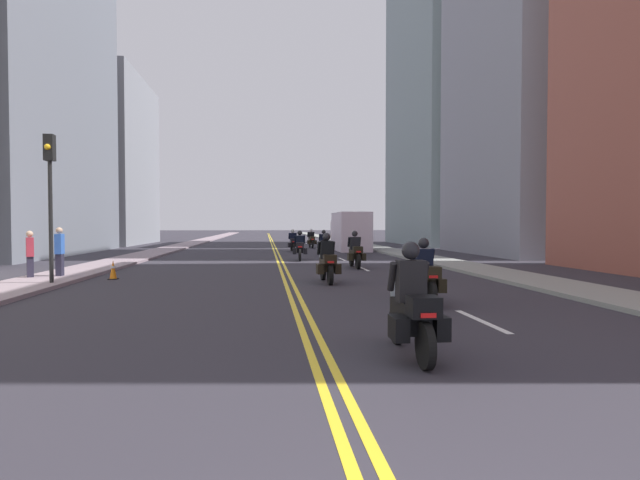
% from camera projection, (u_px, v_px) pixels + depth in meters
% --- Properties ---
extents(ground_plane, '(264.00, 264.00, 0.00)m').
position_uv_depth(ground_plane, '(273.00, 244.00, 49.28)').
color(ground_plane, '#2E2B34').
extents(sidewalk_left, '(2.24, 144.00, 0.12)m').
position_uv_depth(sidewalk_left, '(189.00, 244.00, 48.40)').
color(sidewalk_left, gray).
rests_on(sidewalk_left, ground).
extents(sidewalk_right, '(2.24, 144.00, 0.12)m').
position_uv_depth(sidewalk_right, '(354.00, 243.00, 50.15)').
color(sidewalk_right, gray).
rests_on(sidewalk_right, ground).
extents(centreline_yellow_inner, '(0.12, 132.00, 0.01)m').
position_uv_depth(centreline_yellow_inner, '(272.00, 244.00, 49.26)').
color(centreline_yellow_inner, yellow).
rests_on(centreline_yellow_inner, ground).
extents(centreline_yellow_outer, '(0.12, 132.00, 0.01)m').
position_uv_depth(centreline_yellow_outer, '(274.00, 244.00, 49.29)').
color(centreline_yellow_outer, yellow).
rests_on(centreline_yellow_outer, ground).
extents(lane_dashes_white, '(0.14, 56.40, 0.01)m').
position_uv_depth(lane_dashes_white, '(334.00, 256.00, 30.78)').
color(lane_dashes_white, silver).
rests_on(lane_dashes_white, ground).
extents(building_left_1, '(6.11, 17.56, 24.79)m').
position_uv_depth(building_left_1, '(27.00, 58.00, 31.65)').
color(building_left_1, slate).
rests_on(building_left_1, ground).
extents(building_right_1, '(6.67, 12.18, 28.14)m').
position_uv_depth(building_right_1, '(523.00, 37.00, 32.58)').
color(building_right_1, gray).
rests_on(building_right_1, ground).
extents(building_left_2, '(7.80, 14.10, 16.20)m').
position_uv_depth(building_left_2, '(104.00, 162.00, 49.41)').
color(building_left_2, gray).
rests_on(building_left_2, ground).
extents(building_right_2, '(7.58, 15.57, 26.61)m').
position_uv_depth(building_right_2, '(443.00, 106.00, 48.48)').
color(building_right_2, gray).
rests_on(building_right_2, ground).
extents(motorcycle_0, '(0.76, 2.08, 1.66)m').
position_uv_depth(motorcycle_0, '(412.00, 311.00, 7.16)').
color(motorcycle_0, black).
rests_on(motorcycle_0, ground).
extents(motorcycle_1, '(0.78, 2.10, 1.58)m').
position_uv_depth(motorcycle_1, '(425.00, 276.00, 12.08)').
color(motorcycle_1, black).
rests_on(motorcycle_1, ground).
extents(motorcycle_2, '(0.78, 2.10, 1.64)m').
position_uv_depth(motorcycle_2, '(327.00, 263.00, 16.40)').
color(motorcycle_2, black).
rests_on(motorcycle_2, ground).
extents(motorcycle_3, '(0.76, 2.22, 1.64)m').
position_uv_depth(motorcycle_3, '(355.00, 253.00, 22.07)').
color(motorcycle_3, black).
rests_on(motorcycle_3, ground).
extents(motorcycle_4, '(0.78, 2.23, 1.60)m').
position_uv_depth(motorcycle_4, '(300.00, 248.00, 26.79)').
color(motorcycle_4, black).
rests_on(motorcycle_4, ground).
extents(motorcycle_5, '(0.77, 2.25, 1.59)m').
position_uv_depth(motorcycle_5, '(324.00, 245.00, 31.25)').
color(motorcycle_5, black).
rests_on(motorcycle_5, ground).
extents(motorcycle_6, '(0.78, 2.25, 1.60)m').
position_uv_depth(motorcycle_6, '(293.00, 243.00, 35.75)').
color(motorcycle_6, black).
rests_on(motorcycle_6, ground).
extents(motorcycle_7, '(0.78, 2.17, 1.58)m').
position_uv_depth(motorcycle_7, '(311.00, 240.00, 41.31)').
color(motorcycle_7, black).
rests_on(motorcycle_7, ground).
extents(traffic_cone_0, '(0.30, 0.30, 0.67)m').
position_uv_depth(traffic_cone_0, '(113.00, 270.00, 17.49)').
color(traffic_cone_0, black).
rests_on(traffic_cone_0, ground).
extents(traffic_light_near, '(0.28, 0.38, 4.65)m').
position_uv_depth(traffic_light_near, '(50.00, 182.00, 15.38)').
color(traffic_light_near, black).
rests_on(traffic_light_near, ground).
extents(pedestrian_0, '(0.23, 0.37, 1.81)m').
position_uv_depth(pedestrian_0, '(60.00, 252.00, 17.50)').
color(pedestrian_0, '#262437').
rests_on(pedestrian_0, ground).
extents(pedestrian_1, '(0.36, 0.50, 1.70)m').
position_uv_depth(pedestrian_1, '(30.00, 255.00, 17.08)').
color(pedestrian_1, '#262334').
rests_on(pedestrian_1, ground).
extents(parked_truck, '(2.20, 6.50, 2.80)m').
position_uv_depth(parked_truck, '(350.00, 233.00, 37.51)').
color(parked_truck, silver).
rests_on(parked_truck, ground).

